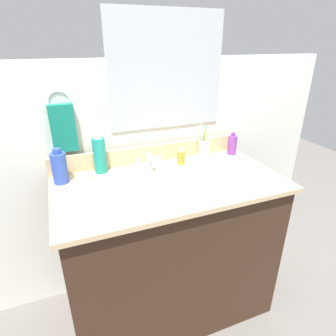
{
  "coord_description": "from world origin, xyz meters",
  "views": [
    {
      "loc": [
        -0.43,
        -1.06,
        1.37
      ],
      "look_at": [
        -0.01,
        0.0,
        0.85
      ],
      "focal_mm": 30.06,
      "sensor_mm": 36.0,
      "label": 1
    }
  ],
  "objects_px": {
    "bottle_cream_purple": "(232,145)",
    "soap_bar": "(82,176)",
    "hand_towel": "(63,128)",
    "bottle_shampoo_blue": "(59,168)",
    "bottle_mouthwash_teal": "(100,154)",
    "faucet": "(148,162)",
    "cup_white_ceramic": "(204,148)",
    "bottle_oil_amber": "(181,157)"
  },
  "relations": [
    {
      "from": "bottle_oil_amber",
      "to": "soap_bar",
      "type": "bearing_deg",
      "value": 178.93
    },
    {
      "from": "faucet",
      "to": "bottle_mouthwash_teal",
      "type": "bearing_deg",
      "value": 173.27
    },
    {
      "from": "bottle_oil_amber",
      "to": "cup_white_ceramic",
      "type": "height_order",
      "value": "cup_white_ceramic"
    },
    {
      "from": "faucet",
      "to": "bottle_oil_amber",
      "type": "bearing_deg",
      "value": -7.72
    },
    {
      "from": "soap_bar",
      "to": "hand_towel",
      "type": "bearing_deg",
      "value": 115.93
    },
    {
      "from": "hand_towel",
      "to": "faucet",
      "type": "bearing_deg",
      "value": -13.03
    },
    {
      "from": "bottle_shampoo_blue",
      "to": "cup_white_ceramic",
      "type": "relative_size",
      "value": 0.91
    },
    {
      "from": "faucet",
      "to": "bottle_cream_purple",
      "type": "bearing_deg",
      "value": -0.4
    },
    {
      "from": "bottle_shampoo_blue",
      "to": "faucet",
      "type": "bearing_deg",
      "value": 2.85
    },
    {
      "from": "hand_towel",
      "to": "faucet",
      "type": "height_order",
      "value": "hand_towel"
    },
    {
      "from": "hand_towel",
      "to": "bottle_oil_amber",
      "type": "relative_size",
      "value": 2.55
    },
    {
      "from": "bottle_oil_amber",
      "to": "hand_towel",
      "type": "bearing_deg",
      "value": 168.59
    },
    {
      "from": "bottle_shampoo_blue",
      "to": "bottle_oil_amber",
      "type": "relative_size",
      "value": 1.9
    },
    {
      "from": "hand_towel",
      "to": "faucet",
      "type": "xyz_separation_m",
      "value": [
        0.38,
        -0.09,
        -0.19
      ]
    },
    {
      "from": "bottle_mouthwash_teal",
      "to": "cup_white_ceramic",
      "type": "height_order",
      "value": "bottle_mouthwash_teal"
    },
    {
      "from": "bottle_cream_purple",
      "to": "bottle_mouthwash_teal",
      "type": "distance_m",
      "value": 0.73
    },
    {
      "from": "bottle_shampoo_blue",
      "to": "bottle_mouthwash_teal",
      "type": "height_order",
      "value": "bottle_mouthwash_teal"
    },
    {
      "from": "bottle_shampoo_blue",
      "to": "bottle_cream_purple",
      "type": "bearing_deg",
      "value": 1.1
    },
    {
      "from": "bottle_mouthwash_teal",
      "to": "cup_white_ceramic",
      "type": "xyz_separation_m",
      "value": [
        0.56,
        -0.01,
        -0.04
      ]
    },
    {
      "from": "soap_bar",
      "to": "faucet",
      "type": "bearing_deg",
      "value": 2.39
    },
    {
      "from": "hand_towel",
      "to": "cup_white_ceramic",
      "type": "bearing_deg",
      "value": -5.79
    },
    {
      "from": "bottle_cream_purple",
      "to": "soap_bar",
      "type": "relative_size",
      "value": 1.98
    },
    {
      "from": "hand_towel",
      "to": "bottle_mouthwash_teal",
      "type": "bearing_deg",
      "value": -22.66
    },
    {
      "from": "bottle_shampoo_blue",
      "to": "soap_bar",
      "type": "height_order",
      "value": "bottle_shampoo_blue"
    },
    {
      "from": "bottle_cream_purple",
      "to": "bottle_mouthwash_teal",
      "type": "xyz_separation_m",
      "value": [
        -0.73,
        0.03,
        0.04
      ]
    },
    {
      "from": "cup_white_ceramic",
      "to": "hand_towel",
      "type": "bearing_deg",
      "value": 174.21
    },
    {
      "from": "bottle_shampoo_blue",
      "to": "bottle_cream_purple",
      "type": "relative_size",
      "value": 1.29
    },
    {
      "from": "hand_towel",
      "to": "bottle_oil_amber",
      "type": "xyz_separation_m",
      "value": [
        0.55,
        -0.11,
        -0.18
      ]
    },
    {
      "from": "bottle_cream_purple",
      "to": "bottle_shampoo_blue",
      "type": "bearing_deg",
      "value": -178.9
    },
    {
      "from": "hand_towel",
      "to": "bottle_cream_purple",
      "type": "relative_size",
      "value": 1.73
    },
    {
      "from": "faucet",
      "to": "bottle_cream_purple",
      "type": "xyz_separation_m",
      "value": [
        0.49,
        -0.0,
        0.03
      ]
    },
    {
      "from": "bottle_oil_amber",
      "to": "bottle_cream_purple",
      "type": "xyz_separation_m",
      "value": [
        0.32,
        0.02,
        0.02
      ]
    },
    {
      "from": "bottle_oil_amber",
      "to": "bottle_mouthwash_teal",
      "type": "bearing_deg",
      "value": 172.85
    },
    {
      "from": "bottle_shampoo_blue",
      "to": "hand_towel",
      "type": "bearing_deg",
      "value": 68.38
    },
    {
      "from": "hand_towel",
      "to": "bottle_shampoo_blue",
      "type": "bearing_deg",
      "value": -111.62
    },
    {
      "from": "faucet",
      "to": "bottle_cream_purple",
      "type": "distance_m",
      "value": 0.49
    },
    {
      "from": "faucet",
      "to": "bottle_oil_amber",
      "type": "xyz_separation_m",
      "value": [
        0.17,
        -0.02,
        0.01
      ]
    },
    {
      "from": "bottle_mouthwash_teal",
      "to": "soap_bar",
      "type": "bearing_deg",
      "value": -156.17
    },
    {
      "from": "cup_white_ceramic",
      "to": "soap_bar",
      "type": "bearing_deg",
      "value": -177.37
    },
    {
      "from": "hand_towel",
      "to": "bottle_cream_purple",
      "type": "height_order",
      "value": "hand_towel"
    },
    {
      "from": "bottle_mouthwash_teal",
      "to": "soap_bar",
      "type": "xyz_separation_m",
      "value": [
        -0.09,
        -0.04,
        -0.08
      ]
    },
    {
      "from": "bottle_cream_purple",
      "to": "soap_bar",
      "type": "distance_m",
      "value": 0.82
    }
  ]
}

